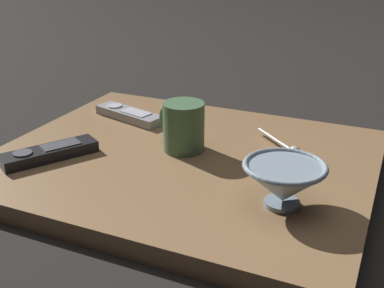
{
  "coord_description": "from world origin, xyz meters",
  "views": [
    {
      "loc": [
        0.75,
        0.35,
        0.41
      ],
      "look_at": [
        -0.01,
        0.01,
        0.05
      ],
      "focal_mm": 45.86,
      "sensor_mm": 36.0,
      "label": 1
    }
  ],
  "objects_px": {
    "cereal_bowl": "(284,182)",
    "tv_remote_near": "(49,153)",
    "coffee_mug": "(183,126)",
    "tv_remote_far": "(129,115)",
    "teaspoon": "(289,149)"
  },
  "relations": [
    {
      "from": "teaspoon",
      "to": "tv_remote_far",
      "type": "distance_m",
      "value": 0.37
    },
    {
      "from": "teaspoon",
      "to": "tv_remote_near",
      "type": "xyz_separation_m",
      "value": [
        0.2,
        -0.39,
        -0.0
      ]
    },
    {
      "from": "tv_remote_near",
      "to": "coffee_mug",
      "type": "bearing_deg",
      "value": 123.7
    },
    {
      "from": "cereal_bowl",
      "to": "coffee_mug",
      "type": "height_order",
      "value": "coffee_mug"
    },
    {
      "from": "cereal_bowl",
      "to": "teaspoon",
      "type": "height_order",
      "value": "cereal_bowl"
    },
    {
      "from": "tv_remote_far",
      "to": "teaspoon",
      "type": "bearing_deg",
      "value": 83.44
    },
    {
      "from": "coffee_mug",
      "to": "teaspoon",
      "type": "relative_size",
      "value": 1.0
    },
    {
      "from": "tv_remote_near",
      "to": "tv_remote_far",
      "type": "relative_size",
      "value": 0.99
    },
    {
      "from": "tv_remote_near",
      "to": "cereal_bowl",
      "type": "bearing_deg",
      "value": 90.89
    },
    {
      "from": "coffee_mug",
      "to": "tv_remote_far",
      "type": "height_order",
      "value": "coffee_mug"
    },
    {
      "from": "coffee_mug",
      "to": "tv_remote_far",
      "type": "bearing_deg",
      "value": -119.61
    },
    {
      "from": "cereal_bowl",
      "to": "coffee_mug",
      "type": "distance_m",
      "value": 0.26
    },
    {
      "from": "cereal_bowl",
      "to": "tv_remote_near",
      "type": "relative_size",
      "value": 0.72
    },
    {
      "from": "cereal_bowl",
      "to": "coffee_mug",
      "type": "xyz_separation_m",
      "value": [
        -0.13,
        -0.22,
        0.01
      ]
    },
    {
      "from": "coffee_mug",
      "to": "teaspoon",
      "type": "bearing_deg",
      "value": 107.57
    }
  ]
}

